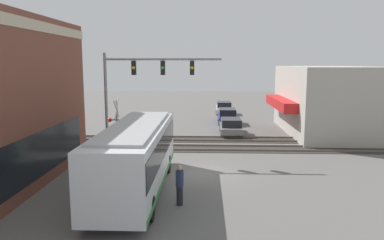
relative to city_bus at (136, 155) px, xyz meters
The scene contains 12 objects.
ground_plane 4.48m from the city_bus, 42.89° to the right, with size 120.00×120.00×0.00m, color #605E5B.
shop_building 20.74m from the city_bus, 41.64° to the right, with size 12.07×8.21×5.75m.
city_bus is the anchor object (origin of this frame).
traffic_signal_gantry 7.54m from the city_bus, ahead, with size 0.42×7.53×6.70m.
crossing_signal 7.80m from the city_bus, 20.08° to the left, with size 1.41×1.18×3.81m.
rail_track_near 9.60m from the city_bus, 17.26° to the right, with size 2.60×60.00×0.15m.
rail_track_far 12.65m from the city_bus, 12.91° to the right, with size 2.60×60.00×0.15m.
parked_car_grey 15.59m from the city_bus, 20.32° to the right, with size 4.24×1.82×1.37m.
parked_car_blue 21.15m from the city_bus, 14.81° to the right, with size 4.45×1.82×1.50m.
parked_car_white 28.13m from the city_bus, 11.08° to the right, with size 4.34×1.82×1.47m.
pedestrian_at_crossing 8.72m from the city_bus, 17.92° to the left, with size 0.34×0.34×1.84m.
pedestrian_near_bus 2.91m from the city_bus, 128.69° to the right, with size 0.34×0.34×1.76m.
Camera 1 is at (-20.08, -0.49, 6.06)m, focal length 35.00 mm.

